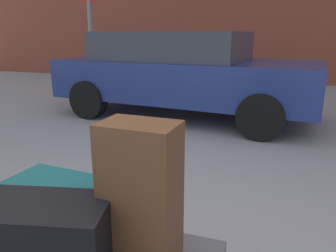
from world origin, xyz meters
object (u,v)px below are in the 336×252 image
object	(u,v)px
duffel_bag_black_center	(33,240)
duffel_bag_teal_front_right	(62,211)
suitcase_brown_front_left	(141,196)
no_parking_sign	(90,28)
parked_car	(183,72)

from	to	relation	value
duffel_bag_black_center	duffel_bag_teal_front_right	distance (m)	0.28
suitcase_brown_front_left	duffel_bag_black_center	world-z (taller)	suitcase_brown_front_left
duffel_bag_teal_front_right	no_parking_sign	size ratio (longest dim) A/B	0.24
duffel_bag_teal_front_right	no_parking_sign	world-z (taller)	no_parking_sign
duffel_bag_black_center	parked_car	size ratio (longest dim) A/B	0.15
duffel_bag_black_center	parked_car	xyz separation A→B (m)	(-0.63, 4.41, 0.24)
duffel_bag_black_center	parked_car	world-z (taller)	parked_car
duffel_bag_teal_front_right	parked_car	xyz separation A→B (m)	(-0.58, 4.13, 0.26)
parked_car	no_parking_sign	world-z (taller)	no_parking_sign
parked_car	duffel_bag_black_center	bearing A→B (deg)	-81.80
suitcase_brown_front_left	duffel_bag_teal_front_right	xyz separation A→B (m)	(-0.47, 0.04, -0.18)
duffel_bag_black_center	no_parking_sign	xyz separation A→B (m)	(-2.20, 4.11, 0.96)
duffel_bag_black_center	parked_car	distance (m)	4.46
suitcase_brown_front_left	duffel_bag_teal_front_right	distance (m)	0.50
duffel_bag_teal_front_right	parked_car	distance (m)	4.18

